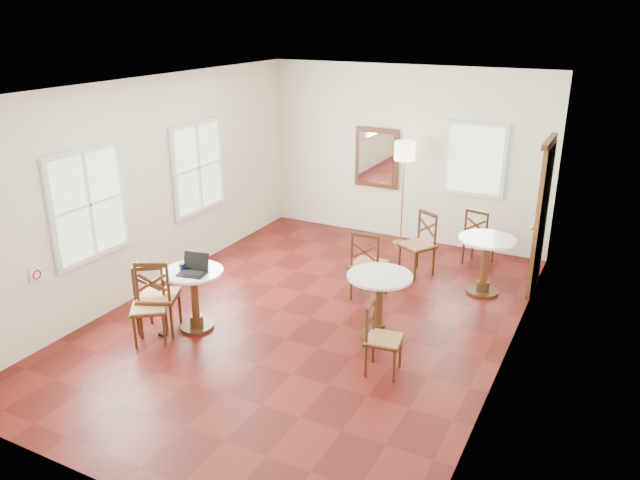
# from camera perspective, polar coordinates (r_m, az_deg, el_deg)

# --- Properties ---
(ground) EXTENTS (7.00, 7.00, 0.00)m
(ground) POSITION_cam_1_polar(r_m,az_deg,el_deg) (8.22, -0.96, -7.20)
(ground) COLOR #57120F
(ground) RESTS_ON ground
(room_shell) EXTENTS (5.02, 7.02, 3.01)m
(room_shell) POSITION_cam_1_polar(r_m,az_deg,el_deg) (7.80, -0.49, 6.15)
(room_shell) COLOR white
(room_shell) RESTS_ON ground
(cafe_table_near) EXTENTS (0.75, 0.75, 0.80)m
(cafe_table_near) POSITION_cam_1_polar(r_m,az_deg,el_deg) (7.91, -11.55, -4.82)
(cafe_table_near) COLOR #402410
(cafe_table_near) RESTS_ON ground
(cafe_table_mid) EXTENTS (0.80, 0.80, 0.84)m
(cafe_table_mid) POSITION_cam_1_polar(r_m,az_deg,el_deg) (7.57, 5.47, -5.45)
(cafe_table_mid) COLOR #402410
(cafe_table_mid) RESTS_ON ground
(cafe_table_back) EXTENTS (0.80, 0.80, 0.84)m
(cafe_table_back) POSITION_cam_1_polar(r_m,az_deg,el_deg) (9.01, 15.07, -1.74)
(cafe_table_back) COLOR #402410
(cafe_table_back) RESTS_ON ground
(chair_near_a) EXTENTS (0.62, 0.62, 1.02)m
(chair_near_a) POSITION_cam_1_polar(r_m,az_deg,el_deg) (7.91, -14.76, -5.01)
(chair_near_a) COLOR #402410
(chair_near_a) RESTS_ON ground
(chair_near_b) EXTENTS (0.59, 0.59, 0.91)m
(chair_near_b) POSITION_cam_1_polar(r_m,az_deg,el_deg) (7.79, -15.55, -5.91)
(chair_near_b) COLOR #402410
(chair_near_b) RESTS_ON ground
(chair_mid_a) EXTENTS (0.48, 0.48, 1.01)m
(chair_mid_a) POSITION_cam_1_polar(r_m,az_deg,el_deg) (8.60, 4.51, -2.27)
(chair_mid_a) COLOR #402410
(chair_mid_a) RESTS_ON ground
(chair_mid_b) EXTENTS (0.44, 0.44, 0.84)m
(chair_mid_b) POSITION_cam_1_polar(r_m,az_deg,el_deg) (6.92, 5.75, -9.05)
(chair_mid_b) COLOR #402410
(chair_mid_b) RESTS_ON ground
(chair_back_a) EXTENTS (0.50, 0.50, 0.93)m
(chair_back_a) POSITION_cam_1_polar(r_m,az_deg,el_deg) (10.07, 14.49, 0.33)
(chair_back_a) COLOR #402410
(chair_back_a) RESTS_ON ground
(chair_back_b) EXTENTS (0.61, 0.61, 0.97)m
(chair_back_b) POSITION_cam_1_polar(r_m,az_deg,el_deg) (9.48, 9.11, -0.39)
(chair_back_b) COLOR #402410
(chair_back_b) RESTS_ON ground
(floor_lamp) EXTENTS (0.35, 0.35, 1.80)m
(floor_lamp) POSITION_cam_1_polar(r_m,az_deg,el_deg) (10.39, 7.82, 7.52)
(floor_lamp) COLOR #BF8C3F
(floor_lamp) RESTS_ON ground
(laptop) EXTENTS (0.38, 0.33, 0.24)m
(laptop) POSITION_cam_1_polar(r_m,az_deg,el_deg) (7.70, -11.59, -2.59)
(laptop) COLOR black
(laptop) RESTS_ON cafe_table_near
(mouse) EXTENTS (0.10, 0.06, 0.04)m
(mouse) POSITION_cam_1_polar(r_m,az_deg,el_deg) (7.83, -11.72, -2.55)
(mouse) COLOR black
(mouse) RESTS_ON cafe_table_near
(navy_mug) EXTENTS (0.11, 0.07, 0.08)m
(navy_mug) POSITION_cam_1_polar(r_m,az_deg,el_deg) (7.82, -12.64, -2.44)
(navy_mug) COLOR #101536
(navy_mug) RESTS_ON cafe_table_near
(water_glass) EXTENTS (0.06, 0.06, 0.10)m
(water_glass) POSITION_cam_1_polar(r_m,az_deg,el_deg) (7.86, -11.04, -2.13)
(water_glass) COLOR white
(water_glass) RESTS_ON cafe_table_near
(power_adapter) EXTENTS (0.10, 0.06, 0.04)m
(power_adapter) POSITION_cam_1_polar(r_m,az_deg,el_deg) (8.03, -14.36, -8.46)
(power_adapter) COLOR black
(power_adapter) RESTS_ON ground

